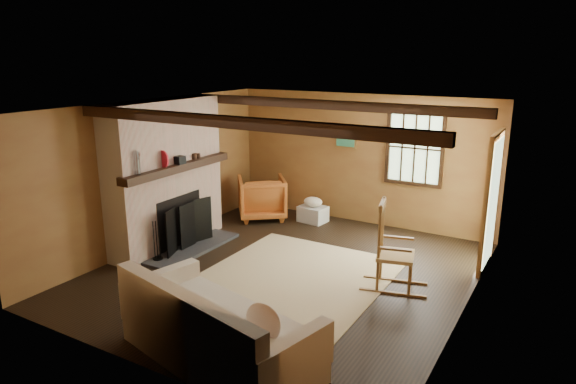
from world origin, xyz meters
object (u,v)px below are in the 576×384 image
Objects in this scene: fireplace at (167,181)px; sofa at (215,334)px; rocking_chair at (392,252)px; laundry_basket at (313,214)px; armchair at (262,198)px.

fireplace reaches higher than sofa.
rocking_chair reaches higher than laundry_basket.
fireplace is 3.78m from rocking_chair.
armchair is at bearing 75.34° from fireplace.
sofa is 4.84m from armchair.
rocking_chair is 2.79m from sofa.
rocking_chair reaches higher than armchair.
rocking_chair is 1.37× the size of armchair.
sofa is 4.79× the size of laundry_basket.
rocking_chair is at bearing -41.57° from laundry_basket.
rocking_chair is at bearing 113.48° from armchair.
armchair is (-3.20, 1.70, -0.11)m from rocking_chair.
laundry_basket is 0.56× the size of armchair.
rocking_chair is 0.51× the size of sofa.
armchair is at bearing 47.98° from rocking_chair.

